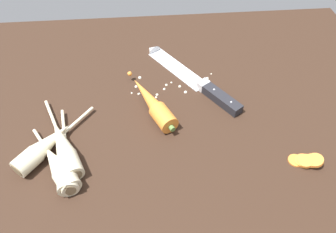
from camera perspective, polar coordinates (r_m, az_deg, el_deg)
ground_plane at (r=74.26cm, az=-0.13°, el=-0.70°), size 120.00×90.00×4.00cm
chefs_knife at (r=82.38cm, az=3.63°, el=7.60°), size 22.38×30.55×4.18cm
whole_carrot at (r=72.47cm, az=-2.81°, el=2.41°), size 11.34×20.51×4.20cm
parsnip_front at (r=69.13cm, az=-21.73°, el=-5.16°), size 14.94×18.18×4.00cm
parsnip_mid_left at (r=67.71cm, az=-18.56°, el=-5.32°), size 11.65×22.84×4.00cm
parsnip_mid_right at (r=65.09cm, az=-19.48°, el=-8.67°), size 12.31×17.09×4.00cm
parsnip_back at (r=65.57cm, az=-18.21°, el=-7.56°), size 6.67×22.14×4.00cm
carrot_slice_stack at (r=69.55cm, az=24.00°, el=-7.38°), size 6.49×4.19×2.62cm
mince_crumbs at (r=79.51cm, az=0.60°, el=5.68°), size 21.60×8.52×0.89cm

